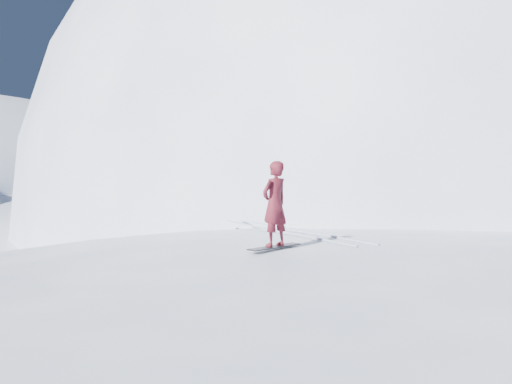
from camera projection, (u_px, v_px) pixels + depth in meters
near_ridge at (431, 348)px, 12.77m from camera, size 36.00×28.00×4.80m
summit_peak at (451, 219)px, 42.06m from camera, size 60.00×56.00×56.00m
peak_shoulder at (357, 237)px, 31.90m from camera, size 28.00×24.00×18.00m
wind_bumps at (398, 371)px, 11.36m from camera, size 16.00×14.40×1.00m
snowboard at (275, 247)px, 11.80m from camera, size 1.37×0.75×0.02m
snowboarder at (275, 204)px, 11.75m from camera, size 0.75×0.63×1.76m
board_tracks at (289, 230)px, 14.59m from camera, size 1.36×5.96×0.04m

